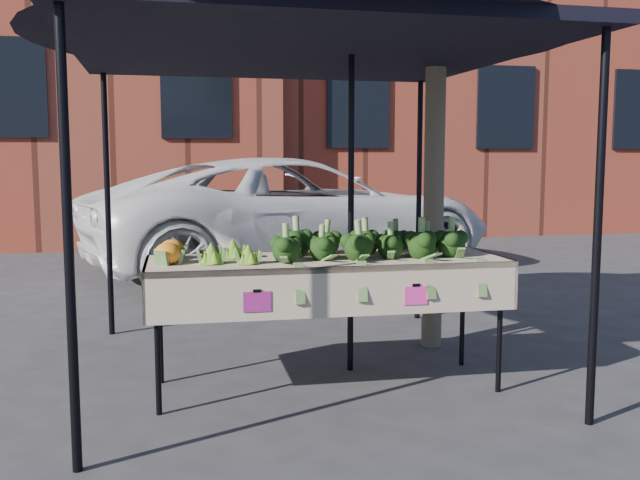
{
  "coord_description": "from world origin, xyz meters",
  "views": [
    {
      "loc": [
        -1.19,
        -4.56,
        1.58
      ],
      "look_at": [
        -0.09,
        0.3,
        1.0
      ],
      "focal_mm": 40.2,
      "sensor_mm": 36.0,
      "label": 1
    }
  ],
  "objects_px": {
    "vehicle": "(292,64)",
    "street_tree": "(436,53)",
    "canopy": "(302,186)",
    "table": "(326,323)"
  },
  "relations": [
    {
      "from": "table",
      "to": "street_tree",
      "type": "height_order",
      "value": "street_tree"
    },
    {
      "from": "vehicle",
      "to": "street_tree",
      "type": "height_order",
      "value": "vehicle"
    },
    {
      "from": "street_tree",
      "to": "table",
      "type": "bearing_deg",
      "value": -141.77
    },
    {
      "from": "canopy",
      "to": "street_tree",
      "type": "bearing_deg",
      "value": 20.35
    },
    {
      "from": "table",
      "to": "vehicle",
      "type": "bearing_deg",
      "value": 81.9
    },
    {
      "from": "table",
      "to": "canopy",
      "type": "height_order",
      "value": "canopy"
    },
    {
      "from": "street_tree",
      "to": "canopy",
      "type": "bearing_deg",
      "value": -159.65
    },
    {
      "from": "vehicle",
      "to": "canopy",
      "type": "bearing_deg",
      "value": 155.52
    },
    {
      "from": "canopy",
      "to": "vehicle",
      "type": "distance_m",
      "value": 4.89
    },
    {
      "from": "canopy",
      "to": "table",
      "type": "bearing_deg",
      "value": -79.04
    }
  ]
}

